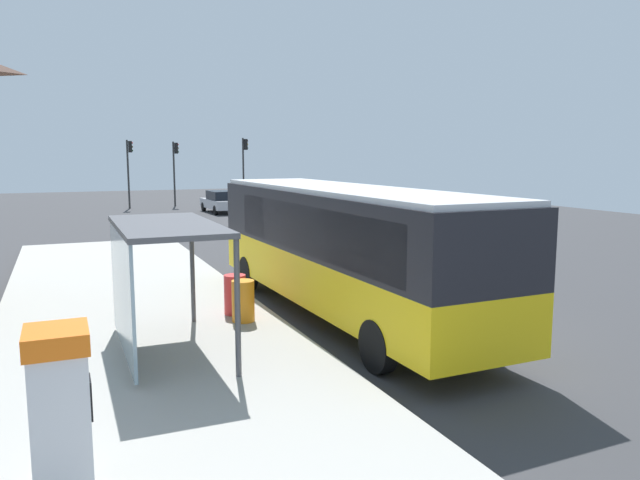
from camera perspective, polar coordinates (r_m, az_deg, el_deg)
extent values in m
cube|color=#38383A|center=(26.65, -5.65, -0.65)|extent=(56.00, 92.00, 0.04)
cube|color=#ADAAA3|center=(13.78, -16.12, -8.66)|extent=(6.20, 30.00, 0.18)
cube|color=silver|center=(13.60, 15.17, -9.21)|extent=(0.16, 2.20, 0.01)
cube|color=silver|center=(17.64, 5.04, -5.00)|extent=(0.16, 2.20, 0.01)
cube|color=silver|center=(22.08, -1.11, -2.34)|extent=(0.16, 2.20, 0.01)
cube|color=silver|center=(26.72, -5.14, -0.56)|extent=(0.16, 2.20, 0.01)
cube|color=silver|center=(31.47, -7.97, 0.68)|extent=(0.16, 2.20, 0.01)
cube|color=silver|center=(36.29, -10.06, 1.60)|extent=(0.16, 2.20, 0.01)
cube|color=silver|center=(41.15, -11.65, 2.30)|extent=(0.16, 2.20, 0.01)
cube|color=yellow|center=(14.81, 2.09, -3.26)|extent=(2.79, 11.06, 1.15)
cube|color=black|center=(14.62, 2.11, 1.75)|extent=(2.79, 11.06, 1.45)
cube|color=silver|center=(14.55, 2.13, 4.78)|extent=(2.66, 10.84, 0.12)
cube|color=black|center=(19.62, -5.09, 3.10)|extent=(2.30, 0.18, 1.22)
cube|color=black|center=(13.67, -1.48, 1.01)|extent=(0.31, 8.58, 1.10)
cylinder|color=black|center=(18.05, -6.75, -3.13)|extent=(0.31, 1.01, 1.00)
cylinder|color=black|center=(18.86, -0.20, -2.60)|extent=(0.31, 1.01, 1.00)
cylinder|color=black|center=(11.28, 5.46, -9.92)|extent=(0.31, 1.01, 1.00)
cylinder|color=black|center=(12.53, 14.54, -8.32)|extent=(0.31, 1.01, 1.00)
cube|color=silver|center=(32.05, -4.73, 3.23)|extent=(2.24, 5.29, 1.96)
cube|color=black|center=(32.02, -4.73, 3.83)|extent=(2.18, 3.21, 0.44)
cylinder|color=black|center=(30.65, -1.79, 1.19)|extent=(0.25, 0.69, 0.68)
cylinder|color=black|center=(29.97, -4.93, 1.01)|extent=(0.25, 0.69, 0.68)
cylinder|color=black|center=(34.32, -4.51, 1.90)|extent=(0.25, 0.69, 0.68)
cylinder|color=black|center=(33.71, -7.36, 1.75)|extent=(0.25, 0.69, 0.68)
cube|color=#B7B7BC|center=(42.68, -9.30, 3.39)|extent=(2.01, 4.48, 0.60)
cube|color=black|center=(42.45, -9.24, 4.18)|extent=(1.70, 2.45, 0.60)
cylinder|color=black|center=(43.92, -10.88, 3.08)|extent=(0.23, 0.65, 0.64)
cylinder|color=black|center=(44.37, -8.83, 3.18)|extent=(0.23, 0.65, 0.64)
cylinder|color=black|center=(41.04, -9.78, 2.78)|extent=(0.23, 0.65, 0.64)
cylinder|color=black|center=(41.52, -7.60, 2.88)|extent=(0.23, 0.65, 0.64)
cube|color=silver|center=(7.50, -23.13, -15.70)|extent=(0.60, 0.70, 1.70)
cube|color=orange|center=(7.18, -23.56, -8.56)|extent=(0.66, 0.76, 0.24)
cube|color=black|center=(7.40, -20.78, -13.62)|extent=(0.03, 0.36, 0.44)
cylinder|color=orange|center=(14.05, -7.23, -5.70)|extent=(0.52, 0.52, 0.95)
cylinder|color=red|center=(14.70, -7.99, -5.09)|extent=(0.52, 0.52, 0.95)
cylinder|color=#2D2D2D|center=(48.24, -7.21, 6.35)|extent=(0.14, 0.14, 5.29)
cube|color=black|center=(48.29, -7.00, 8.90)|extent=(0.24, 0.28, 0.84)
sphere|color=#360606|center=(48.33, -6.87, 9.24)|extent=(0.16, 0.16, 0.16)
sphere|color=#F2B20C|center=(48.32, -6.87, 8.91)|extent=(0.16, 0.16, 0.16)
sphere|color=black|center=(48.32, -6.86, 8.57)|extent=(0.16, 0.16, 0.16)
cylinder|color=#2D2D2D|center=(47.40, -17.58, 5.89)|extent=(0.14, 0.14, 5.08)
cube|color=black|center=(47.41, -17.41, 8.36)|extent=(0.24, 0.28, 0.84)
sphere|color=red|center=(47.43, -17.28, 8.71)|extent=(0.16, 0.16, 0.16)
sphere|color=#3C2C03|center=(47.42, -17.27, 8.37)|extent=(0.16, 0.16, 0.16)
sphere|color=black|center=(47.42, -17.25, 8.03)|extent=(0.16, 0.16, 0.16)
cylinder|color=#2D2D2D|center=(48.67, -13.55, 6.04)|extent=(0.14, 0.14, 4.99)
cube|color=black|center=(48.69, -13.37, 8.40)|extent=(0.24, 0.28, 0.84)
sphere|color=red|center=(48.71, -13.24, 8.73)|extent=(0.16, 0.16, 0.16)
sphere|color=#3C2C03|center=(48.71, -13.23, 8.40)|extent=(0.16, 0.16, 0.16)
sphere|color=black|center=(48.71, -13.22, 8.07)|extent=(0.16, 0.16, 0.16)
cube|color=#4C4C51|center=(11.90, -14.28, 1.31)|extent=(1.80, 4.00, 0.10)
cube|color=#8CA5B2|center=(11.99, -18.11, -4.61)|extent=(0.06, 3.80, 2.30)
cylinder|color=#4C4C51|center=(10.46, -7.76, -6.27)|extent=(0.10, 0.10, 2.44)
cylinder|color=#4C4C51|center=(14.08, -11.91, -2.68)|extent=(0.10, 0.10, 2.44)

